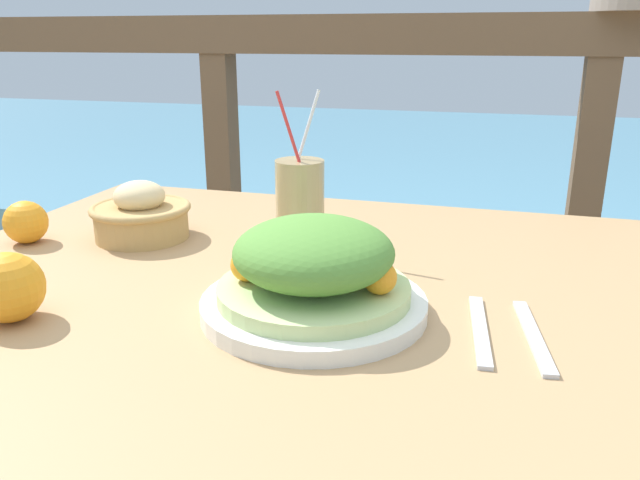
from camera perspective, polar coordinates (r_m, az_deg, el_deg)
patio_table at (r=0.90m, az=-2.15°, el=-9.48°), size 1.14×0.92×0.76m
railing_fence at (r=1.56m, az=6.55°, el=7.73°), size 2.80×0.08×1.13m
sea_backdrop at (r=4.12m, az=12.18°, el=5.43°), size 12.00×4.00×0.40m
salad_plate at (r=0.75m, az=-0.58°, el=-3.12°), size 0.27×0.27×0.12m
drink_glass at (r=0.96m, az=-1.84°, el=3.18°), size 0.08×0.08×0.25m
bread_basket at (r=1.07m, az=-16.04°, el=2.21°), size 0.16×0.16×0.10m
fork at (r=0.74m, az=14.41°, el=-7.93°), size 0.03×0.18×0.00m
knife at (r=0.74m, az=18.92°, el=-8.26°), size 0.04×0.18×0.00m
orange_near_basket at (r=1.12m, az=-25.31°, el=1.49°), size 0.07×0.07×0.07m
orange_near_glass at (r=0.82m, az=-26.63°, el=-3.89°), size 0.08×0.08×0.08m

